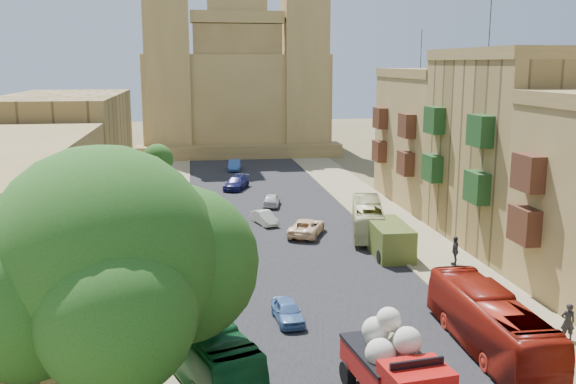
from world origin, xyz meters
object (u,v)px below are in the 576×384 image
object	(u,v)px
street_tree_a	(119,276)
bus_red_east	(490,322)
bus_cream_east	(367,218)
car_blue_b	(234,165)
olive_pickup	(389,239)
street_tree_d	(157,160)
church	(235,86)
street_tree_c	(150,182)
car_dkblue	(236,183)
red_truck	(398,370)
ficus_tree	(107,269)
car_cream	(307,227)
car_blue_a	(288,311)
car_white_a	(265,218)
bus_green_north	(198,341)
street_tree_b	(139,217)
pedestrian_c	(455,251)
car_white_b	(272,200)
pedestrian_a	(568,322)

from	to	relation	value
street_tree_a	bus_red_east	xyz separation A→B (m)	(16.50, -3.76, -1.76)
bus_cream_east	car_blue_b	xyz separation A→B (m)	(-8.00, 31.11, -0.61)
street_tree_a	olive_pickup	bearing A→B (deg)	34.36
street_tree_d	olive_pickup	bearing A→B (deg)	-56.28
church	street_tree_c	distance (m)	44.23
street_tree_a	car_dkblue	bearing A→B (deg)	77.60
red_truck	bus_red_east	bearing A→B (deg)	37.01
bus_cream_east	bus_red_east	bearing A→B (deg)	103.37
ficus_tree	street_tree_d	world-z (taller)	ficus_tree
car_cream	ficus_tree	bearing A→B (deg)	88.52
car_blue_a	car_white_a	xyz separation A→B (m)	(1.09, 19.92, 0.00)
ficus_tree	car_white_a	size ratio (longest dim) A/B	3.08
car_white_a	car_blue_b	bearing A→B (deg)	74.09
bus_green_north	car_blue_b	size ratio (longest dim) A/B	2.36
bus_green_north	car_cream	distance (m)	22.37
street_tree_b	car_cream	bearing A→B (deg)	22.96
ficus_tree	pedestrian_c	size ratio (longest dim) A/B	5.37
church	bus_green_north	bearing A→B (deg)	-95.28
bus_green_north	car_dkblue	xyz separation A→B (m)	(4.40, 39.62, -0.65)
bus_cream_east	car_white_b	bearing A→B (deg)	-47.35
red_truck	bus_cream_east	world-z (taller)	red_truck
pedestrian_a	car_blue_b	bearing A→B (deg)	-64.88
street_tree_d	red_truck	xyz separation A→B (m)	(10.83, -44.04, -1.62)
street_tree_d	bus_red_east	bearing A→B (deg)	-67.46
bus_green_north	street_tree_d	bearing A→B (deg)	75.43
street_tree_c	red_truck	world-z (taller)	street_tree_c
street_tree_b	street_tree_c	bearing A→B (deg)	90.00
car_cream	car_white_b	size ratio (longest dim) A/B	1.33
ficus_tree	street_tree_c	xyz separation A→B (m)	(-0.59, 31.99, -2.87)
red_truck	car_dkblue	bearing A→B (deg)	93.82
car_white_b	red_truck	bearing A→B (deg)	102.78
street_tree_c	car_white_a	world-z (taller)	street_tree_c
bus_red_east	pedestrian_a	size ratio (longest dim) A/B	5.38
bus_red_east	street_tree_a	bearing A→B (deg)	-12.03
car_blue_a	pedestrian_c	bearing A→B (deg)	28.01
bus_cream_east	car_cream	world-z (taller)	bus_cream_east
car_cream	pedestrian_a	size ratio (longest dim) A/B	2.54
olive_pickup	bus_green_north	world-z (taller)	bus_green_north
bus_red_east	pedestrian_a	distance (m)	4.20
church	street_tree_d	xyz separation A→B (m)	(-10.00, -30.61, -6.27)
bus_green_north	pedestrian_c	xyz separation A→B (m)	(16.54, 12.16, -0.35)
car_cream	car_blue_b	xyz separation A→B (m)	(-3.37, 30.77, 0.01)
street_tree_a	street_tree_b	bearing A→B (deg)	90.00
street_tree_d	olive_pickup	size ratio (longest dim) A/B	0.91
street_tree_b	pedestrian_c	size ratio (longest dim) A/B	2.40
street_tree_c	car_cream	distance (m)	14.00
street_tree_a	car_white_b	bearing A→B (deg)	69.02
church	pedestrian_c	world-z (taller)	church
red_truck	car_cream	size ratio (longest dim) A/B	1.43
street_tree_a	olive_pickup	world-z (taller)	street_tree_a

